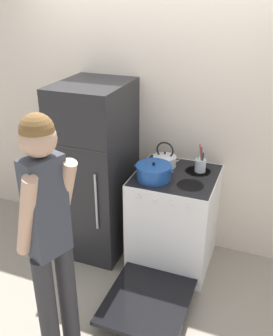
{
  "coord_description": "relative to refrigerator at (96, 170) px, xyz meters",
  "views": [
    {
      "loc": [
        1.01,
        -3.15,
        2.34
      ],
      "look_at": [
        -0.01,
        -0.5,
        0.98
      ],
      "focal_mm": 40.0,
      "sensor_mm": 36.0,
      "label": 1
    }
  ],
  "objects": [
    {
      "name": "ground_plane",
      "position": [
        0.46,
        0.36,
        -0.82
      ],
      "size": [
        14.0,
        14.0,
        0.0
      ],
      "primitive_type": "plane",
      "color": "gray"
    },
    {
      "name": "wall_back",
      "position": [
        0.46,
        0.39,
        0.46
      ],
      "size": [
        10.0,
        0.06,
        2.55
      ],
      "color": "beige",
      "rests_on": "ground_plane"
    },
    {
      "name": "refrigerator",
      "position": [
        0.0,
        0.0,
        0.0
      ],
      "size": [
        0.59,
        0.74,
        1.63
      ],
      "color": "black",
      "rests_on": "ground_plane"
    },
    {
      "name": "stove_range",
      "position": [
        0.76,
        -0.03,
        -0.37
      ],
      "size": [
        0.7,
        1.42,
        0.9
      ],
      "color": "white",
      "rests_on": "ground_plane"
    },
    {
      "name": "dutch_oven_pot",
      "position": [
        0.61,
        -0.13,
        0.15
      ],
      "size": [
        0.34,
        0.3,
        0.15
      ],
      "color": "#1E4C9E",
      "rests_on": "stove_range"
    },
    {
      "name": "tea_kettle",
      "position": [
        0.62,
        0.15,
        0.15
      ],
      "size": [
        0.26,
        0.21,
        0.23
      ],
      "color": "silver",
      "rests_on": "stove_range"
    },
    {
      "name": "utensil_jar",
      "position": [
        0.94,
        0.16,
        0.15
      ],
      "size": [
        0.1,
        0.1,
        0.25
      ],
      "color": "silver",
      "rests_on": "stove_range"
    },
    {
      "name": "person",
      "position": [
        0.31,
        -1.23,
        0.19
      ],
      "size": [
        0.37,
        0.42,
        1.76
      ],
      "rotation": [
        0.0,
        0.0,
        1.22
      ],
      "color": "#2D2D30",
      "rests_on": "ground_plane"
    }
  ]
}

